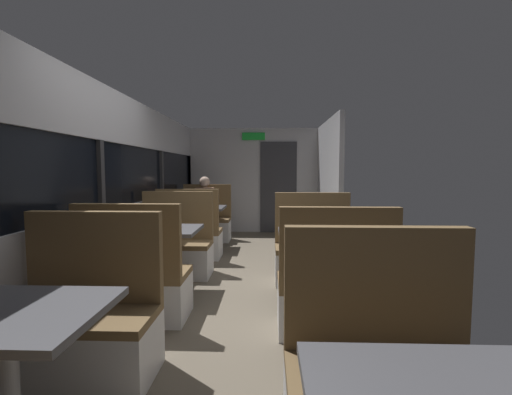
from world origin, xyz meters
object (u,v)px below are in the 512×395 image
(bench_near_window_facing_entry, at_px, (85,328))
(bench_rear_aisle_facing_entry, at_px, (313,255))
(bench_far_window_facing_entry, at_px, (206,224))
(seated_passenger, at_px, (205,214))
(bench_rear_aisle_facing_end, at_px, (334,295))
(bench_front_aisle_facing_entry, at_px, (384,390))
(bench_mid_window_facing_entry, at_px, (175,250))
(dining_table_far_window, at_px, (199,212))
(dining_table_near_window, at_px, (5,331))
(bench_mid_window_facing_end, at_px, (135,285))
(bench_far_window_facing_end, at_px, (190,237))
(dining_table_mid_window, at_px, (158,237))
(dining_table_rear_aisle, at_px, (322,242))

(bench_near_window_facing_entry, relative_size, bench_rear_aisle_facing_entry, 1.00)
(bench_far_window_facing_entry, xyz_separation_m, seated_passenger, (0.00, -0.07, 0.21))
(bench_rear_aisle_facing_end, bearing_deg, bench_near_window_facing_entry, -158.87)
(bench_near_window_facing_entry, height_order, bench_rear_aisle_facing_entry, same)
(bench_front_aisle_facing_entry, height_order, bench_rear_aisle_facing_end, same)
(bench_near_window_facing_entry, distance_m, bench_mid_window_facing_entry, 2.29)
(bench_mid_window_facing_entry, height_order, dining_table_far_window, bench_mid_window_facing_entry)
(dining_table_near_window, distance_m, bench_rear_aisle_facing_end, 2.29)
(bench_front_aisle_facing_entry, bearing_deg, dining_table_far_window, 111.77)
(bench_mid_window_facing_end, distance_m, bench_mid_window_facing_entry, 1.40)
(bench_mid_window_facing_entry, relative_size, dining_table_far_window, 1.22)
(bench_near_window_facing_entry, height_order, dining_table_far_window, bench_near_window_facing_entry)
(bench_rear_aisle_facing_entry, relative_size, seated_passenger, 0.87)
(bench_mid_window_facing_end, distance_m, bench_far_window_facing_entry, 3.69)
(bench_mid_window_facing_end, relative_size, bench_far_window_facing_end, 1.00)
(dining_table_near_window, xyz_separation_m, bench_front_aisle_facing_entry, (1.79, 0.10, -0.31))
(bench_far_window_facing_entry, bearing_deg, bench_near_window_facing_entry, -90.00)
(dining_table_mid_window, distance_m, seated_passenger, 2.92)
(dining_table_near_window, bearing_deg, bench_rear_aisle_facing_entry, 57.32)
(bench_near_window_facing_entry, relative_size, bench_front_aisle_facing_entry, 1.00)
(dining_table_far_window, distance_m, seated_passenger, 0.64)
(dining_table_near_window, relative_size, bench_mid_window_facing_end, 0.82)
(bench_mid_window_facing_entry, xyz_separation_m, bench_rear_aisle_facing_entry, (1.79, -0.20, 0.00))
(dining_table_near_window, xyz_separation_m, dining_table_rear_aisle, (1.79, 2.09, 0.00))
(dining_table_far_window, height_order, bench_far_window_facing_end, bench_far_window_facing_end)
(bench_mid_window_facing_end, bearing_deg, seated_passenger, 90.00)
(bench_near_window_facing_entry, bearing_deg, seated_passenger, 90.00)
(bench_mid_window_facing_entry, bearing_deg, seated_passenger, 90.00)
(bench_near_window_facing_entry, bearing_deg, dining_table_near_window, -90.00)
(dining_table_near_window, relative_size, bench_front_aisle_facing_entry, 0.82)
(bench_far_window_facing_end, distance_m, bench_rear_aisle_facing_entry, 2.10)
(dining_table_far_window, xyz_separation_m, bench_far_window_facing_entry, (0.00, 0.70, -0.31))
(bench_far_window_facing_end, distance_m, seated_passenger, 1.34)
(dining_table_near_window, xyz_separation_m, bench_mid_window_facing_entry, (0.00, 2.99, -0.31))
(bench_near_window_facing_entry, bearing_deg, dining_table_far_window, 90.00)
(bench_mid_window_facing_end, bearing_deg, bench_far_window_facing_entry, 90.00)
(bench_far_window_facing_end, bearing_deg, dining_table_near_window, -90.00)
(dining_table_mid_window, distance_m, bench_far_window_facing_entry, 3.01)
(dining_table_rear_aisle, xyz_separation_m, bench_rear_aisle_facing_end, (0.00, -0.70, -0.31))
(bench_mid_window_facing_entry, bearing_deg, bench_far_window_facing_entry, 90.00)
(dining_table_mid_window, xyz_separation_m, bench_far_window_facing_end, (0.00, 1.59, -0.31))
(dining_table_near_window, xyz_separation_m, bench_far_window_facing_end, (0.00, 3.88, -0.31))
(dining_table_mid_window, bearing_deg, bench_rear_aisle_facing_end, -26.68)
(dining_table_far_window, relative_size, bench_rear_aisle_facing_end, 0.82)
(dining_table_far_window, bearing_deg, bench_far_window_facing_entry, 90.00)
(bench_far_window_facing_end, xyz_separation_m, seated_passenger, (0.00, 1.33, 0.21))
(bench_mid_window_facing_end, distance_m, bench_front_aisle_facing_entry, 2.33)
(bench_far_window_facing_end, height_order, seated_passenger, seated_passenger)
(bench_near_window_facing_entry, xyz_separation_m, bench_mid_window_facing_entry, (0.00, 2.29, 0.00))
(bench_mid_window_facing_end, relative_size, seated_passenger, 0.87)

